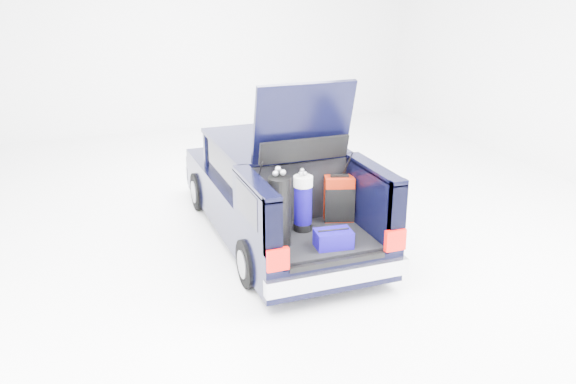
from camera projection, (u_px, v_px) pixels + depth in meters
name	position (u px, v px, depth m)	size (l,w,h in m)	color
ground	(276.00, 235.00, 9.11)	(14.00, 14.00, 0.00)	white
car	(274.00, 191.00, 8.97)	(1.87, 4.65, 2.47)	black
red_suitcase	(339.00, 199.00, 8.01)	(0.43, 0.35, 0.63)	maroon
black_golf_bag	(280.00, 211.00, 7.22)	(0.37, 0.38, 0.97)	black
blue_golf_bag	(303.00, 203.00, 7.67)	(0.27, 0.27, 0.82)	black
blue_duffel	(333.00, 239.00, 7.28)	(0.47, 0.33, 0.23)	#0E0465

